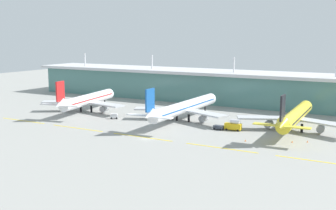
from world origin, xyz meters
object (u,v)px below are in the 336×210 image
Objects in this scene: airliner_middle at (184,107)px; safety_cone_right_wingtip at (307,141)px; safety_cone_nose_front at (292,142)px; safety_cone_left_wingtip at (245,140)px; airliner_near at (87,100)px; fuel_truck at (233,125)px; baggage_cart at (114,116)px; pushback_tug at (219,127)px; airliner_far at (295,116)px.

safety_cone_right_wingtip is (60.31, -14.27, -6.11)m from airliner_middle.
airliner_middle is 103.05× the size of safety_cone_nose_front.
safety_cone_left_wingtip is 1.00× the size of safety_cone_right_wingtip.
fuel_truck is at bearing -3.23° from airliner_near.
airliner_near is at bearing 159.55° from baggage_cart.
baggage_cart reaches higher than pushback_tug.
baggage_cart is at bearing -175.85° from fuel_truck.
baggage_cart is at bearing 177.07° from safety_cone_nose_front.
airliner_middle is 34.89m from baggage_cart.
safety_cone_right_wingtip is at bearing -5.13° from airliner_near.
safety_cone_left_wingtip and safety_cone_right_wingtip have the same top height.
safety_cone_right_wingtip is (38.10, -3.83, -0.75)m from pushback_tug.
safety_cone_nose_front is 5.90m from safety_cone_right_wingtip.
airliner_middle is 103.05× the size of safety_cone_left_wingtip.
safety_cone_left_wingtip is 17.68m from safety_cone_nose_front.
airliner_near and airliner_far have the same top height.
airliner_far reaches higher than safety_cone_left_wingtip.
fuel_truck is 10.50× the size of safety_cone_nose_front.
pushback_tug is 6.63× the size of safety_cone_nose_front.
airliner_near reaches higher than safety_cone_right_wingtip.
pushback_tug is at bearing 2.63° from baggage_cart.
pushback_tug reaches higher than safety_cone_right_wingtip.
pushback_tug is at bearing -154.93° from airliner_far.
baggage_cart is 87.42m from safety_cone_nose_front.
safety_cone_left_wingtip is at bearing -9.16° from baggage_cart.
airliner_near is at bearing 174.87° from safety_cone_right_wingtip.
airliner_far is 90.87× the size of safety_cone_left_wingtip.
airliner_middle reaches higher than baggage_cart.
baggage_cart is (-31.99, -12.93, -5.19)m from airliner_middle.
safety_cone_right_wingtip is at bearing -10.09° from fuel_truck.
safety_cone_nose_front is (111.85, -13.62, -6.09)m from airliner_near.
airliner_far is 90.87× the size of safety_cone_nose_front.
airliner_near is 112.84m from safety_cone_nose_front.
fuel_truck reaches higher than safety_cone_nose_front.
safety_cone_nose_front is 1.00× the size of safety_cone_right_wingtip.
safety_cone_right_wingtip is at bearing 25.49° from safety_cone_left_wingtip.
safety_cone_left_wingtip is at bearing -154.51° from safety_cone_right_wingtip.
airliner_far is 32.76m from pushback_tug.
airliner_middle is 51.59m from airliner_far.
pushback_tug is 54.26m from baggage_cart.
airliner_middle is 17.96× the size of baggage_cart.
airliner_far is 13.71× the size of pushback_tug.
safety_cone_right_wingtip is (116.85, -10.49, -6.09)m from airliner_near.
airliner_middle is (56.53, 3.77, 0.01)m from airliner_near.
airliner_near is 8.07× the size of fuel_truck.
airliner_near reaches higher than fuel_truck.
safety_cone_left_wingtip is (39.08, -24.39, -6.11)m from airliner_middle.
baggage_cart is (-54.20, -2.49, 0.16)m from pushback_tug.
pushback_tug is (-6.05, -1.88, -1.16)m from fuel_truck.
pushback_tug is 6.63× the size of safety_cone_right_wingtip.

